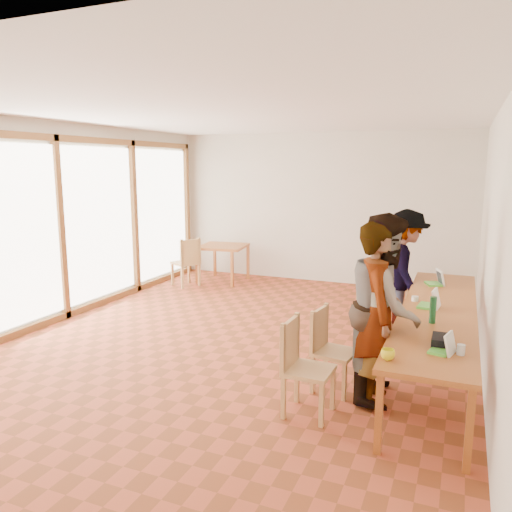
{
  "coord_description": "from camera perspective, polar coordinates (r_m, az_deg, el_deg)",
  "views": [
    {
      "loc": [
        2.68,
        -5.79,
        2.35
      ],
      "look_at": [
        0.04,
        0.55,
        1.1
      ],
      "focal_mm": 35.0,
      "sensor_mm": 36.0,
      "label": 1
    }
  ],
  "objects": [
    {
      "name": "laptop_mid",
      "position": [
        6.05,
        19.43,
        -5.03
      ],
      "size": [
        0.26,
        0.29,
        0.22
      ],
      "rotation": [
        0.0,
        0.0,
        -0.13
      ],
      "color": "#56C439",
      "rests_on": "communal_table"
    },
    {
      "name": "communal_table",
      "position": [
        6.04,
        20.12,
        -6.16
      ],
      "size": [
        0.8,
        4.0,
        0.75
      ],
      "color": "#AB5A26",
      "rests_on": "ground"
    },
    {
      "name": "laptop_near",
      "position": [
        4.67,
        20.79,
        -9.74
      ],
      "size": [
        0.24,
        0.26,
        0.19
      ],
      "rotation": [
        0.0,
        0.0,
        -0.25
      ],
      "color": "#56C439",
      "rests_on": "communal_table"
    },
    {
      "name": "clear_glass",
      "position": [
        4.68,
        22.38,
        -9.88
      ],
      "size": [
        0.07,
        0.07,
        0.09
      ],
      "primitive_type": "cylinder",
      "color": "silver",
      "rests_on": "communal_table"
    },
    {
      "name": "laptop_far",
      "position": [
        7.21,
        19.96,
        -2.67
      ],
      "size": [
        0.29,
        0.3,
        0.21
      ],
      "rotation": [
        0.0,
        0.0,
        0.36
      ],
      "color": "#56C439",
      "rests_on": "communal_table"
    },
    {
      "name": "person_far",
      "position": [
        7.57,
        16.68,
        -1.42
      ],
      "size": [
        0.92,
        1.25,
        1.73
      ],
      "primitive_type": "imported",
      "rotation": [
        0.0,
        0.0,
        1.85
      ],
      "color": "gray",
      "rests_on": "ground"
    },
    {
      "name": "chair_spare",
      "position": [
        9.81,
        -7.77,
        -0.14
      ],
      "size": [
        0.61,
        0.61,
        0.51
      ],
      "rotation": [
        0.0,
        0.0,
        2.64
      ],
      "color": "tan",
      "rests_on": "ground"
    },
    {
      "name": "side_table",
      "position": [
        10.18,
        -3.81,
        0.79
      ],
      "size": [
        0.9,
        0.9,
        0.75
      ],
      "rotation": [
        0.0,
        0.0,
        0.13
      ],
      "color": "#AB5A26",
      "rests_on": "ground"
    },
    {
      "name": "yellow_mug",
      "position": [
        4.38,
        14.83,
        -10.83
      ],
      "size": [
        0.15,
        0.15,
        0.09
      ],
      "primitive_type": "imported",
      "rotation": [
        0.0,
        0.0,
        -0.39
      ],
      "color": "yellow",
      "rests_on": "communal_table"
    },
    {
      "name": "chair_mid",
      "position": [
        5.37,
        8.11,
        -9.5
      ],
      "size": [
        0.46,
        0.46,
        0.47
      ],
      "rotation": [
        0.0,
        0.0,
        -0.14
      ],
      "color": "tan",
      "rests_on": "ground"
    },
    {
      "name": "person_near",
      "position": [
        5.09,
        13.74,
        -6.38
      ],
      "size": [
        0.58,
        0.75,
        1.83
      ],
      "primitive_type": "imported",
      "rotation": [
        0.0,
        0.0,
        1.8
      ],
      "color": "gray",
      "rests_on": "ground"
    },
    {
      "name": "ground",
      "position": [
        6.8,
        -2.13,
        -9.91
      ],
      "size": [
        8.0,
        8.0,
        0.0
      ],
      "primitive_type": "plane",
      "color": "#AE472A",
      "rests_on": "ground"
    },
    {
      "name": "window_wall",
      "position": [
        8.13,
        -21.55,
        3.59
      ],
      "size": [
        0.1,
        8.0,
        3.0
      ],
      "primitive_type": "cube",
      "color": "white",
      "rests_on": "ground"
    },
    {
      "name": "condiment_cup",
      "position": [
        6.28,
        17.72,
        -4.66
      ],
      "size": [
        0.08,
        0.08,
        0.06
      ],
      "primitive_type": "cylinder",
      "color": "white",
      "rests_on": "communal_table"
    },
    {
      "name": "person_mid",
      "position": [
        5.2,
        14.51,
        -5.66
      ],
      "size": [
        0.76,
        0.95,
        1.89
      ],
      "primitive_type": "imported",
      "rotation": [
        0.0,
        0.0,
        1.62
      ],
      "color": "gray",
      "rests_on": "ground"
    },
    {
      "name": "wall_back",
      "position": [
        10.19,
        7.31,
        5.44
      ],
      "size": [
        6.0,
        0.1,
        3.0
      ],
      "primitive_type": "cube",
      "color": "beige",
      "rests_on": "ground"
    },
    {
      "name": "green_bottle",
      "position": [
        5.45,
        19.56,
        -5.83
      ],
      "size": [
        0.07,
        0.07,
        0.28
      ],
      "primitive_type": "cylinder",
      "color": "#1D6736",
      "rests_on": "communal_table"
    },
    {
      "name": "wall_right",
      "position": [
        5.86,
        25.47,
        0.98
      ],
      "size": [
        0.1,
        8.0,
        3.0
      ],
      "primitive_type": "cube",
      "color": "beige",
      "rests_on": "ground"
    },
    {
      "name": "chair_far",
      "position": [
        6.81,
        12.28,
        -5.72
      ],
      "size": [
        0.42,
        0.42,
        0.43
      ],
      "rotation": [
        0.0,
        0.0,
        0.12
      ],
      "color": "tan",
      "rests_on": "ground"
    },
    {
      "name": "black_pouch",
      "position": [
        4.84,
        20.4,
        -9.1
      ],
      "size": [
        0.16,
        0.26,
        0.09
      ],
      "primitive_type": "cube",
      "color": "black",
      "rests_on": "communal_table"
    },
    {
      "name": "chair_empty",
      "position": [
        8.64,
        14.95,
        -2.26
      ],
      "size": [
        0.47,
        0.47,
        0.45
      ],
      "rotation": [
        0.0,
        0.0,
        -0.21
      ],
      "color": "tan",
      "rests_on": "ground"
    },
    {
      "name": "pink_phone",
      "position": [
        4.96,
        21.08,
        -9.13
      ],
      "size": [
        0.05,
        0.1,
        0.01
      ],
      "primitive_type": "cube",
      "color": "#BF3560",
      "rests_on": "communal_table"
    },
    {
      "name": "ceiling",
      "position": [
        6.42,
        -2.32,
        16.3
      ],
      "size": [
        6.0,
        8.0,
        0.04
      ],
      "primitive_type": "cube",
      "color": "white",
      "rests_on": "wall_back"
    },
    {
      "name": "chair_near",
      "position": [
        4.84,
        4.97,
        -11.35
      ],
      "size": [
        0.44,
        0.44,
        0.49
      ],
      "rotation": [
        0.0,
        0.0,
        -0.03
      ],
      "color": "tan",
      "rests_on": "ground"
    }
  ]
}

